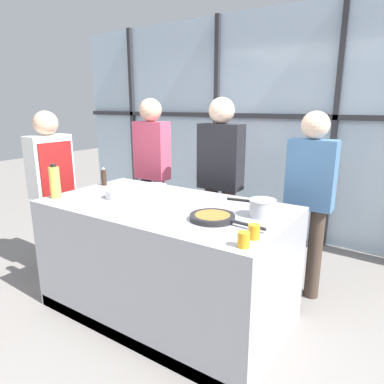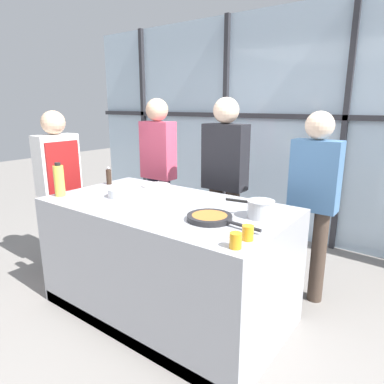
{
  "view_description": "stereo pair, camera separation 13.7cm",
  "coord_description": "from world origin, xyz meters",
  "px_view_note": "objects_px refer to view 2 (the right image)",
  "views": [
    {
      "loc": [
        1.57,
        -2.01,
        1.68
      ],
      "look_at": [
        0.19,
        0.1,
        1.03
      ],
      "focal_mm": 32.0,
      "sensor_mm": 36.0,
      "label": 1
    },
    {
      "loc": [
        1.68,
        -1.93,
        1.68
      ],
      "look_at": [
        0.19,
        0.1,
        1.03
      ],
      "focal_mm": 32.0,
      "sensor_mm": 36.0,
      "label": 2
    }
  ],
  "objects_px": {
    "spectator_center_right": "(313,195)",
    "juice_glass_far": "(248,233)",
    "oil_bottle": "(59,180)",
    "juice_glass_near": "(236,241)",
    "spectator_center_left": "(225,176)",
    "chef": "(59,182)",
    "spectator_far_left": "(158,165)",
    "mixing_bowl": "(120,192)",
    "saucepan": "(260,208)",
    "frying_pan": "(210,218)",
    "pepper_grinder": "(109,176)",
    "white_plate": "(156,185)"
  },
  "relations": [
    {
      "from": "oil_bottle",
      "to": "juice_glass_near",
      "type": "distance_m",
      "value": 1.73
    },
    {
      "from": "chef",
      "to": "mixing_bowl",
      "type": "relative_size",
      "value": 8.11
    },
    {
      "from": "juice_glass_far",
      "to": "mixing_bowl",
      "type": "bearing_deg",
      "value": 170.6
    },
    {
      "from": "chef",
      "to": "spectator_center_right",
      "type": "height_order",
      "value": "spectator_center_right"
    },
    {
      "from": "juice_glass_near",
      "to": "juice_glass_far",
      "type": "bearing_deg",
      "value": 90.0
    },
    {
      "from": "chef",
      "to": "juice_glass_far",
      "type": "xyz_separation_m",
      "value": [
        2.21,
        -0.24,
        0.05
      ]
    },
    {
      "from": "spectator_center_left",
      "to": "oil_bottle",
      "type": "xyz_separation_m",
      "value": [
        -0.86,
        -1.24,
        0.06
      ]
    },
    {
      "from": "mixing_bowl",
      "to": "pepper_grinder",
      "type": "xyz_separation_m",
      "value": [
        -0.44,
        0.26,
        0.04
      ]
    },
    {
      "from": "chef",
      "to": "spectator_center_right",
      "type": "distance_m",
      "value": 2.41
    },
    {
      "from": "saucepan",
      "to": "juice_glass_far",
      "type": "height_order",
      "value": "saucepan"
    },
    {
      "from": "chef",
      "to": "oil_bottle",
      "type": "bearing_deg",
      "value": 57.98
    },
    {
      "from": "oil_bottle",
      "to": "juice_glass_far",
      "type": "height_order",
      "value": "oil_bottle"
    },
    {
      "from": "chef",
      "to": "spectator_far_left",
      "type": "xyz_separation_m",
      "value": [
        0.49,
        0.93,
        0.09
      ]
    },
    {
      "from": "spectator_far_left",
      "to": "mixing_bowl",
      "type": "xyz_separation_m",
      "value": [
        0.43,
        -0.96,
        -0.05
      ]
    },
    {
      "from": "saucepan",
      "to": "spectator_center_left",
      "type": "bearing_deg",
      "value": 134.09
    },
    {
      "from": "chef",
      "to": "spectator_far_left",
      "type": "relative_size",
      "value": 0.93
    },
    {
      "from": "spectator_center_left",
      "to": "spectator_far_left",
      "type": "bearing_deg",
      "value": 0.0
    },
    {
      "from": "pepper_grinder",
      "to": "juice_glass_far",
      "type": "height_order",
      "value": "pepper_grinder"
    },
    {
      "from": "mixing_bowl",
      "to": "pepper_grinder",
      "type": "distance_m",
      "value": 0.51
    },
    {
      "from": "mixing_bowl",
      "to": "juice_glass_near",
      "type": "xyz_separation_m",
      "value": [
        1.29,
        -0.35,
        0.01
      ]
    },
    {
      "from": "spectator_center_left",
      "to": "pepper_grinder",
      "type": "relative_size",
      "value": 10.21
    },
    {
      "from": "spectator_center_right",
      "to": "juice_glass_far",
      "type": "xyz_separation_m",
      "value": [
        -0.0,
        -1.18,
        0.03
      ]
    },
    {
      "from": "pepper_grinder",
      "to": "juice_glass_far",
      "type": "bearing_deg",
      "value": -15.16
    },
    {
      "from": "chef",
      "to": "spectator_far_left",
      "type": "bearing_deg",
      "value": 152.41
    },
    {
      "from": "spectator_center_left",
      "to": "spectator_center_right",
      "type": "relative_size",
      "value": 1.07
    },
    {
      "from": "chef",
      "to": "saucepan",
      "type": "distance_m",
      "value": 2.1
    },
    {
      "from": "spectator_center_right",
      "to": "pepper_grinder",
      "type": "xyz_separation_m",
      "value": [
        -1.74,
        -0.71,
        0.07
      ]
    },
    {
      "from": "frying_pan",
      "to": "juice_glass_near",
      "type": "bearing_deg",
      "value": -39.91
    },
    {
      "from": "spectator_center_left",
      "to": "saucepan",
      "type": "height_order",
      "value": "spectator_center_left"
    },
    {
      "from": "chef",
      "to": "spectator_center_right",
      "type": "xyz_separation_m",
      "value": [
        2.22,
        0.93,
        0.02
      ]
    },
    {
      "from": "frying_pan",
      "to": "juice_glass_near",
      "type": "height_order",
      "value": "juice_glass_near"
    },
    {
      "from": "juice_glass_near",
      "to": "white_plate",
      "type": "bearing_deg",
      "value": 148.05
    },
    {
      "from": "spectator_center_left",
      "to": "oil_bottle",
      "type": "relative_size",
      "value": 6.17
    },
    {
      "from": "spectator_center_right",
      "to": "juice_glass_near",
      "type": "height_order",
      "value": "spectator_center_right"
    },
    {
      "from": "juice_glass_far",
      "to": "frying_pan",
      "type": "bearing_deg",
      "value": 156.08
    },
    {
      "from": "spectator_center_right",
      "to": "mixing_bowl",
      "type": "bearing_deg",
      "value": 36.51
    },
    {
      "from": "chef",
      "to": "saucepan",
      "type": "xyz_separation_m",
      "value": [
        2.1,
        0.17,
        0.07
      ]
    },
    {
      "from": "juice_glass_near",
      "to": "saucepan",
      "type": "bearing_deg",
      "value": 102.12
    },
    {
      "from": "mixing_bowl",
      "to": "juice_glass_far",
      "type": "height_order",
      "value": "juice_glass_far"
    },
    {
      "from": "spectator_far_left",
      "to": "juice_glass_far",
      "type": "bearing_deg",
      "value": 145.75
    },
    {
      "from": "frying_pan",
      "to": "pepper_grinder",
      "type": "height_order",
      "value": "pepper_grinder"
    },
    {
      "from": "spectator_center_left",
      "to": "spectator_center_right",
      "type": "distance_m",
      "value": 0.87
    },
    {
      "from": "spectator_far_left",
      "to": "mixing_bowl",
      "type": "distance_m",
      "value": 1.05
    },
    {
      "from": "saucepan",
      "to": "mixing_bowl",
      "type": "bearing_deg",
      "value": -170.64
    },
    {
      "from": "mixing_bowl",
      "to": "spectator_center_right",
      "type": "bearing_deg",
      "value": 36.51
    },
    {
      "from": "spectator_center_right",
      "to": "juice_glass_near",
      "type": "distance_m",
      "value": 1.32
    },
    {
      "from": "white_plate",
      "to": "mixing_bowl",
      "type": "distance_m",
      "value": 0.47
    },
    {
      "from": "spectator_center_left",
      "to": "saucepan",
      "type": "distance_m",
      "value": 1.07
    },
    {
      "from": "spectator_far_left",
      "to": "juice_glass_far",
      "type": "height_order",
      "value": "spectator_far_left"
    },
    {
      "from": "spectator_center_right",
      "to": "juice_glass_far",
      "type": "distance_m",
      "value": 1.18
    }
  ]
}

